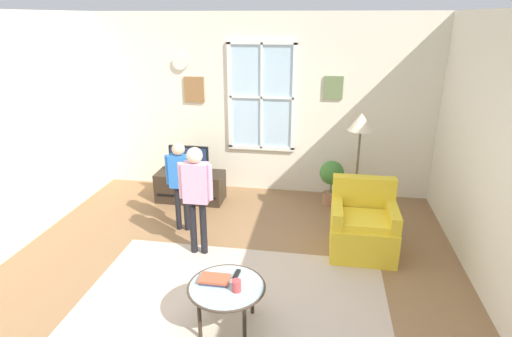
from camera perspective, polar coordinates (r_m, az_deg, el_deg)
ground_plane at (r=4.47m, az=-5.29°, el=-17.55°), size 5.89×6.55×0.02m
back_wall at (r=6.65m, az=0.79°, el=8.66°), size 5.29×0.17×2.79m
area_rug at (r=4.52m, az=-2.84°, el=-16.84°), size 3.08×1.81×0.01m
tv_stand at (r=6.58m, az=-8.91°, el=-2.43°), size 1.03×0.48×0.45m
television at (r=6.42m, az=-9.13°, el=1.29°), size 0.61×0.08×0.43m
armchair at (r=5.25m, az=14.35°, el=-7.67°), size 0.76×0.74×0.87m
coffee_table at (r=3.93m, az=-4.04°, el=-16.04°), size 0.71×0.71×0.43m
book_stack at (r=3.97m, az=-5.65°, el=-14.82°), size 0.28×0.17×0.04m
cup at (r=3.82m, az=-2.69°, el=-15.67°), size 0.09×0.09×0.11m
remote_near_books at (r=4.04m, az=-2.64°, el=-14.20°), size 0.05×0.14×0.02m
person_pink_shirt at (r=4.88m, az=-8.15°, el=-2.77°), size 0.40×0.18×1.34m
person_blue_shirt at (r=5.50m, az=-10.31°, el=-1.07°), size 0.37×0.17×1.22m
potted_plant_by_window at (r=6.38m, az=10.24°, el=-1.20°), size 0.36×0.36×0.69m
floor_lamp at (r=5.38m, az=14.01°, el=4.60°), size 0.32×0.32×1.60m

